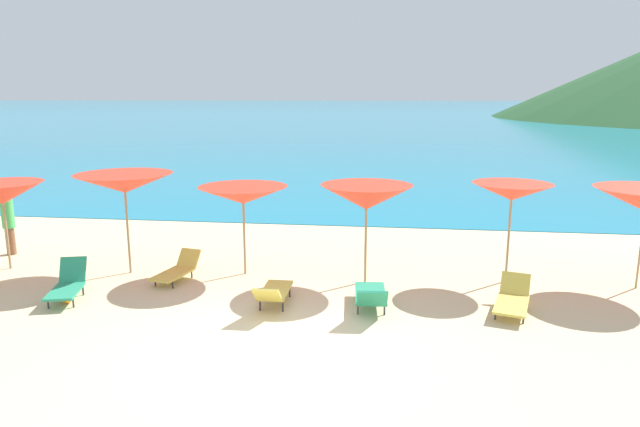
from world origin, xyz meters
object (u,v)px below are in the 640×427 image
object	(u,v)px
lounge_chair_4	(177,270)
beach_ball	(67,298)
umbrella_2	(243,195)
umbrella_4	(512,192)
lounge_chair_0	(273,292)
umbrella_1	(124,183)
lounge_chair_2	(371,295)
beachgoer_0	(8,217)
umbrella_3	(366,197)
lounge_chair_5	(513,299)
umbrella_0	(2,193)
lounge_chair_3	(68,284)

from	to	relation	value
lounge_chair_4	beach_ball	world-z (taller)	lounge_chair_4
umbrella_2	umbrella_4	bearing A→B (deg)	2.04
lounge_chair_0	beach_ball	distance (m)	4.17
umbrella_1	lounge_chair_2	xyz separation A→B (m)	(5.70, -1.61, -1.82)
lounge_chair_2	beachgoer_0	bearing A→B (deg)	-20.11
umbrella_4	beachgoer_0	world-z (taller)	umbrella_4
beachgoer_0	umbrella_2	bearing A→B (deg)	167.19
lounge_chair_2	lounge_chair_4	distance (m)	4.56
umbrella_3	beachgoer_0	distance (m)	9.40
lounge_chair_4	beach_ball	distance (m)	2.36
umbrella_3	lounge_chair_5	bearing A→B (deg)	-25.55
lounge_chair_5	lounge_chair_2	bearing A→B (deg)	-158.29
umbrella_1	beach_ball	bearing A→B (deg)	-99.79
umbrella_3	lounge_chair_2	xyz separation A→B (m)	(0.19, -1.65, -1.62)
umbrella_3	lounge_chair_4	xyz separation A→B (m)	(-4.20, -0.43, -1.68)
lounge_chair_4	umbrella_4	bearing A→B (deg)	19.08
umbrella_4	lounge_chair_5	bearing A→B (deg)	-96.98
umbrella_0	lounge_chair_2	world-z (taller)	umbrella_0
lounge_chair_3	beach_ball	xyz separation A→B (m)	(0.11, -0.25, -0.20)
umbrella_0	umbrella_1	size ratio (longest dim) A/B	0.86
umbrella_0	lounge_chair_2	size ratio (longest dim) A/B	1.25
lounge_chair_3	lounge_chair_4	size ratio (longest dim) A/B	0.97
lounge_chair_2	lounge_chair_4	size ratio (longest dim) A/B	1.16
umbrella_0	lounge_chair_4	distance (m)	4.62
umbrella_2	lounge_chair_2	bearing A→B (deg)	-31.98
lounge_chair_4	beachgoer_0	size ratio (longest dim) A/B	0.77
umbrella_1	umbrella_4	distance (m)	8.64
lounge_chair_0	lounge_chair_5	xyz separation A→B (m)	(4.61, 0.39, -0.07)
lounge_chair_3	umbrella_2	bearing A→B (deg)	18.02
umbrella_3	lounge_chair_0	xyz separation A→B (m)	(-1.71, -1.78, -1.61)
umbrella_4	lounge_chair_2	distance (m)	3.99
umbrella_0	beachgoer_0	bearing A→B (deg)	124.53
umbrella_0	beachgoer_0	world-z (taller)	umbrella_0
umbrella_4	beach_ball	size ratio (longest dim) A/B	9.23
lounge_chair_4	lounge_chair_5	world-z (taller)	lounge_chair_5
lounge_chair_5	lounge_chair_3	bearing A→B (deg)	-160.85
umbrella_0	lounge_chair_3	world-z (taller)	umbrella_0
umbrella_0	lounge_chair_5	size ratio (longest dim) A/B	1.38
umbrella_3	beachgoer_0	world-z (taller)	umbrella_3
umbrella_2	beachgoer_0	xyz separation A→B (m)	(-6.50, 0.80, -0.85)
lounge_chair_3	lounge_chair_4	bearing A→B (deg)	23.74
umbrella_2	lounge_chair_2	distance (m)	3.87
umbrella_3	beachgoer_0	bearing A→B (deg)	173.74
umbrella_4	beach_ball	world-z (taller)	umbrella_4
umbrella_1	lounge_chair_2	world-z (taller)	umbrella_1
umbrella_3	beach_ball	bearing A→B (deg)	-160.26
umbrella_2	lounge_chair_0	bearing A→B (deg)	-61.17
beach_ball	lounge_chair_0	bearing A→B (deg)	4.50
lounge_chair_2	lounge_chair_4	world-z (taller)	lounge_chair_2
umbrella_3	lounge_chair_0	world-z (taller)	umbrella_3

